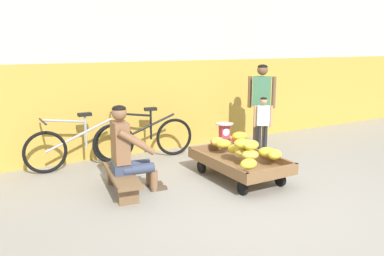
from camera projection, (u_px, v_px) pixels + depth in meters
ground_plane at (270, 211)px, 4.47m from camera, size 80.00×80.00×0.00m
back_wall at (153, 57)px, 6.83m from camera, size 16.00×0.30×3.31m
banana_cart at (239, 163)px, 5.49m from camera, size 0.84×1.44×0.36m
banana_pile at (244, 148)px, 5.42m from camera, size 0.85×1.39×0.26m
low_bench at (122, 178)px, 4.99m from camera, size 0.46×1.13×0.27m
vendor_seated at (127, 150)px, 4.95m from camera, size 0.71×0.53×1.14m
plastic_crate at (224, 149)px, 6.57m from camera, size 0.36×0.28×0.30m
weighing_scale at (224, 131)px, 6.50m from camera, size 0.30×0.30×0.29m
bicycle_near_left at (80, 146)px, 5.98m from camera, size 1.66×0.48×0.86m
bicycle_far_left at (145, 138)px, 6.49m from camera, size 1.65×0.48×0.86m
customer_adult at (262, 97)px, 6.96m from camera, size 0.39×0.36×1.53m
customer_child at (263, 120)px, 6.65m from camera, size 0.28×0.22×1.00m
shopping_bag at (243, 155)px, 6.29m from camera, size 0.18×0.12×0.24m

